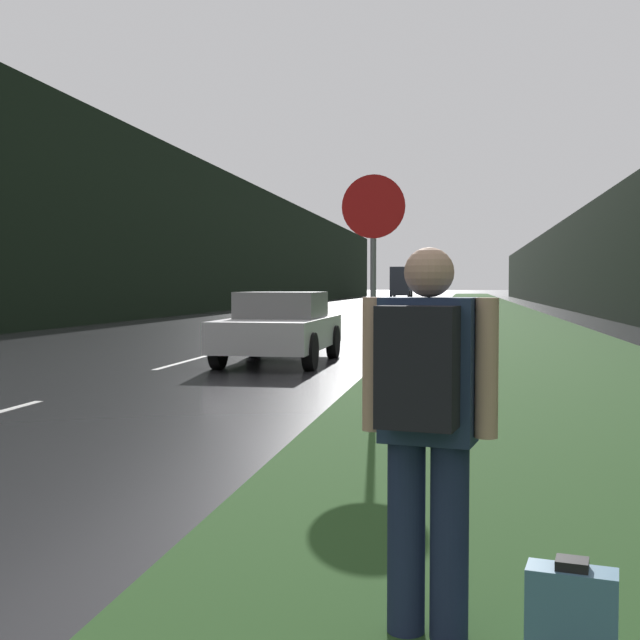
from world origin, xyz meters
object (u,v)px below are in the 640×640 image
object	(u,v)px
stop_sign	(373,265)
delivery_truck	(401,282)
car_passing_near	(280,327)
hitchhiker_with_backpack	(426,417)
suitcase	(571,616)

from	to	relation	value
stop_sign	delivery_truck	xyz separation A→B (m)	(-6.44, 87.38, 0.18)
stop_sign	delivery_truck	world-z (taller)	delivery_truck
stop_sign	delivery_truck	bearing A→B (deg)	94.21
delivery_truck	car_passing_near	bearing A→B (deg)	-87.26
stop_sign	car_passing_near	size ratio (longest dim) A/B	0.68
hitchhiker_with_backpack	delivery_truck	world-z (taller)	delivery_truck
suitcase	car_passing_near	distance (m)	12.85
stop_sign	suitcase	size ratio (longest dim) A/B	6.52
stop_sign	car_passing_near	world-z (taller)	stop_sign
hitchhiker_with_backpack	stop_sign	bearing A→B (deg)	108.98
hitchhiker_with_backpack	car_passing_near	xyz separation A→B (m)	(-3.44, 12.08, -0.26)
car_passing_near	delivery_truck	world-z (taller)	delivery_truck
stop_sign	suitcase	distance (m)	6.44
hitchhiker_with_backpack	delivery_truck	distance (m)	93.64
car_passing_near	delivery_truck	bearing A→B (deg)	-87.26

